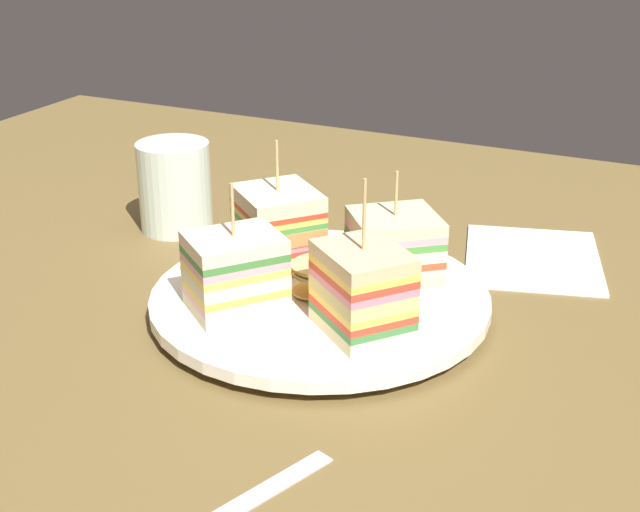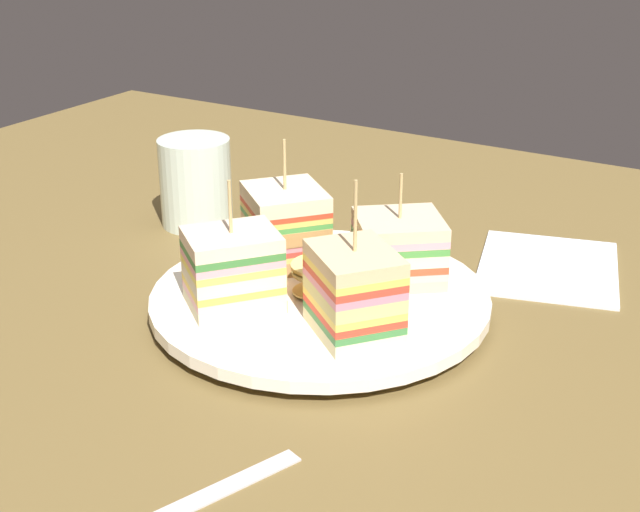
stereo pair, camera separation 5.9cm
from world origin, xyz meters
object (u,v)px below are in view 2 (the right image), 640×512
object	(u,v)px
sandwich_wedge_1	(233,270)
sandwich_wedge_2	(354,292)
drinking_glass	(196,188)
sandwich_wedge_3	(398,249)
napkin	(548,266)
plate	(320,301)
sandwich_wedge_0	(286,226)
chip_pile	(331,276)

from	to	relation	value
sandwich_wedge_1	sandwich_wedge_2	distance (cm)	9.39
sandwich_wedge_2	drinking_glass	distance (cm)	28.18
sandwich_wedge_2	sandwich_wedge_3	distance (cm)	9.47
napkin	drinking_glass	xyz separation A→B (cm)	(31.49, 6.88, 3.26)
plate	sandwich_wedge_0	world-z (taller)	sandwich_wedge_0
drinking_glass	chip_pile	bearing A→B (deg)	154.26
plate	napkin	xyz separation A→B (cm)	(-12.13, -16.80, -0.77)
sandwich_wedge_1	napkin	bearing A→B (deg)	1.86
sandwich_wedge_0	napkin	size ratio (longest dim) A/B	0.76
plate	sandwich_wedge_3	distance (cm)	7.22
sandwich_wedge_0	sandwich_wedge_2	xyz separation A→B (cm)	(-10.45, 7.71, -0.02)
plate	drinking_glass	world-z (taller)	drinking_glass
sandwich_wedge_3	drinking_glass	xyz separation A→B (cm)	(23.10, -4.62, -0.65)
chip_pile	napkin	size ratio (longest dim) A/B	0.55
sandwich_wedge_0	chip_pile	xyz separation A→B (cm)	(-6.22, 3.48, -1.52)
sandwich_wedge_0	napkin	distance (cm)	22.34
sandwich_wedge_3	plate	bearing A→B (deg)	16.35
napkin	sandwich_wedge_0	bearing A→B (deg)	36.92
sandwich_wedge_1	sandwich_wedge_3	world-z (taller)	sandwich_wedge_1
drinking_glass	napkin	bearing A→B (deg)	-167.67
drinking_glass	plate	bearing A→B (deg)	152.85
sandwich_wedge_1	chip_pile	distance (cm)	7.33
sandwich_wedge_1	drinking_glass	distance (cm)	21.18
napkin	sandwich_wedge_3	bearing A→B (deg)	53.90
plate	sandwich_wedge_1	world-z (taller)	sandwich_wedge_1
sandwich_wedge_3	napkin	distance (cm)	14.76
plate	sandwich_wedge_2	distance (cm)	7.47
napkin	drinking_glass	distance (cm)	32.40
sandwich_wedge_0	napkin	bearing A→B (deg)	77.38
plate	sandwich_wedge_3	bearing A→B (deg)	-125.25
sandwich_wedge_0	drinking_glass	xyz separation A→B (cm)	(13.99, -6.27, -1.20)
sandwich_wedge_0	sandwich_wedge_1	bearing A→B (deg)	-42.21
sandwich_wedge_2	sandwich_wedge_3	bearing A→B (deg)	-42.90
sandwich_wedge_3	drinking_glass	world-z (taller)	sandwich_wedge_3
sandwich_wedge_1	napkin	size ratio (longest dim) A/B	0.72
plate	sandwich_wedge_0	distance (cm)	7.47
chip_pile	sandwich_wedge_2	bearing A→B (deg)	134.96
sandwich_wedge_2	napkin	distance (cm)	22.46
plate	chip_pile	distance (cm)	2.34
sandwich_wedge_1	napkin	world-z (taller)	sandwich_wedge_1
plate	sandwich_wedge_1	distance (cm)	7.37
chip_pile	drinking_glass	size ratio (longest dim) A/B	0.89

